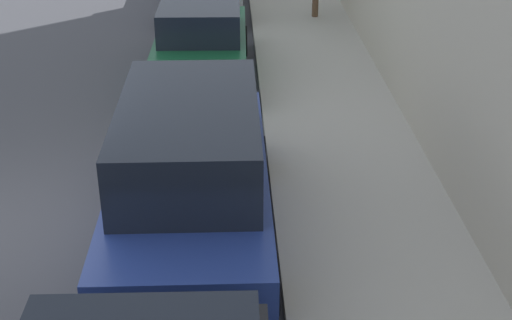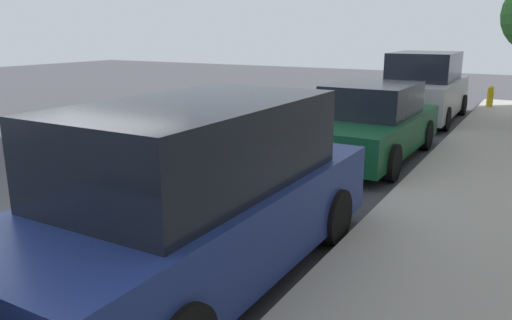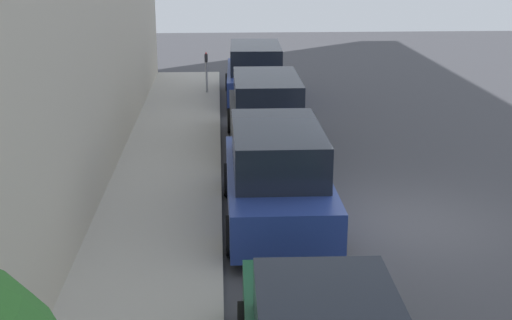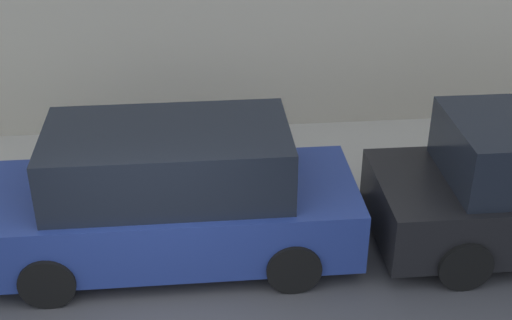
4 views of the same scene
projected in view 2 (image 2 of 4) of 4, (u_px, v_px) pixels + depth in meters
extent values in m
plane|color=#424247|center=(67.00, 227.00, 6.75)|extent=(60.00, 60.00, 0.00)
cube|color=#B2ADA3|center=(428.00, 320.00, 4.44)|extent=(2.48, 32.00, 0.15)
cube|color=navy|center=(201.00, 221.00, 5.23)|extent=(1.90, 4.90, 0.84)
cube|color=black|center=(199.00, 143.00, 5.02)|extent=(1.67, 3.10, 0.84)
cylinder|color=black|center=(214.00, 194.00, 7.01)|extent=(0.22, 0.70, 0.70)
cylinder|color=black|center=(334.00, 217.00, 6.14)|extent=(0.22, 0.70, 0.70)
cylinder|color=black|center=(20.00, 286.00, 4.46)|extent=(0.22, 0.70, 0.70)
cube|color=#14512D|center=(369.00, 132.00, 10.27)|extent=(1.87, 4.53, 0.68)
cube|color=black|center=(373.00, 99.00, 10.19)|extent=(1.62, 2.12, 0.64)
cylinder|color=black|center=(352.00, 128.00, 11.91)|extent=(0.22, 0.67, 0.67)
cylinder|color=black|center=(425.00, 135.00, 11.08)|extent=(0.22, 0.67, 0.67)
cylinder|color=black|center=(303.00, 151.00, 9.57)|extent=(0.22, 0.67, 0.67)
cylinder|color=black|center=(391.00, 163.00, 8.75)|extent=(0.22, 0.67, 0.67)
cube|color=#B7BABF|center=(422.00, 96.00, 14.83)|extent=(2.03, 4.83, 0.96)
cube|color=black|center=(425.00, 66.00, 14.61)|extent=(1.76, 2.63, 0.80)
cylinder|color=black|center=(403.00, 101.00, 16.62)|extent=(0.22, 0.64, 0.64)
cylinder|color=black|center=(462.00, 105.00, 15.72)|extent=(0.22, 0.64, 0.64)
cylinder|color=black|center=(376.00, 113.00, 14.12)|extent=(0.22, 0.64, 0.64)
cylinder|color=black|center=(445.00, 119.00, 13.22)|extent=(0.22, 0.64, 0.64)
cylinder|color=gold|center=(490.00, 98.00, 16.44)|extent=(0.20, 0.20, 0.55)
sphere|color=gold|center=(491.00, 89.00, 16.36)|extent=(0.18, 0.18, 0.18)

